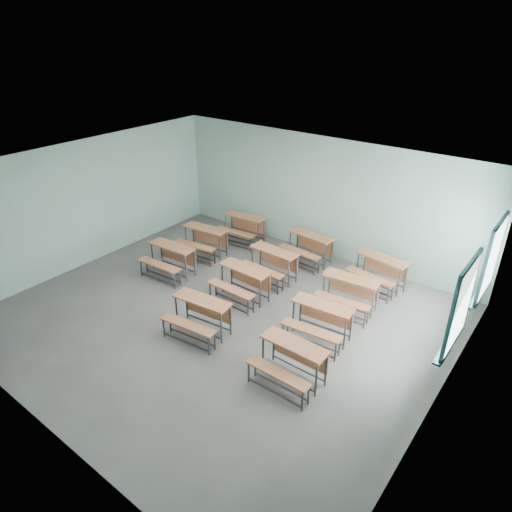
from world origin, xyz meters
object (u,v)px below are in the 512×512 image
(desk_unit_r2c2, at_px, (349,290))
(desk_unit_r3c1, at_px, (308,244))
(desk_unit_r1c0, at_px, (170,256))
(desk_unit_r3c0, at_px, (242,225))
(desk_unit_r0c1, at_px, (200,312))
(desk_unit_r0c2, at_px, (291,358))
(desk_unit_r1c2, at_px, (320,318))
(desk_unit_r1c1, at_px, (242,279))
(desk_unit_r2c1, at_px, (271,261))
(desk_unit_r2c0, at_px, (203,238))
(desk_unit_r3c2, at_px, (379,268))

(desk_unit_r2c2, relative_size, desk_unit_r3c1, 1.01)
(desk_unit_r1c0, relative_size, desk_unit_r3c0, 0.98)
(desk_unit_r0c1, distance_m, desk_unit_r1c0, 2.66)
(desk_unit_r0c2, bearing_deg, desk_unit_r3c0, 137.64)
(desk_unit_r0c2, xyz_separation_m, desk_unit_r1c2, (-0.21, 1.37, 0.00))
(desk_unit_r0c1, distance_m, desk_unit_r1c1, 1.55)
(desk_unit_r1c1, height_order, desk_unit_r2c2, same)
(desk_unit_r1c2, distance_m, desk_unit_r2c1, 2.55)
(desk_unit_r0c2, xyz_separation_m, desk_unit_r1c1, (-2.38, 1.59, 0.00))
(desk_unit_r1c0, relative_size, desk_unit_r2c2, 0.98)
(desk_unit_r1c1, bearing_deg, desk_unit_r0c1, -83.69)
(desk_unit_r3c1, bearing_deg, desk_unit_r1c0, -127.13)
(desk_unit_r1c1, relative_size, desk_unit_r2c0, 0.94)
(desk_unit_r1c0, height_order, desk_unit_r1c1, same)
(desk_unit_r0c1, bearing_deg, desk_unit_r2c2, 45.91)
(desk_unit_r0c2, relative_size, desk_unit_r2c0, 0.94)
(desk_unit_r3c0, height_order, desk_unit_r3c2, same)
(desk_unit_r1c0, height_order, desk_unit_r3c1, same)
(desk_unit_r3c1, bearing_deg, desk_unit_r2c0, -146.32)
(desk_unit_r2c2, bearing_deg, desk_unit_r0c1, -133.59)
(desk_unit_r2c1, relative_size, desk_unit_r2c2, 0.96)
(desk_unit_r2c0, height_order, desk_unit_r2c2, same)
(desk_unit_r2c0, xyz_separation_m, desk_unit_r3c2, (4.50, 1.30, 0.00))
(desk_unit_r3c1, bearing_deg, desk_unit_r0c2, -57.37)
(desk_unit_r2c2, distance_m, desk_unit_r3c0, 4.27)
(desk_unit_r3c1, height_order, desk_unit_r3c2, same)
(desk_unit_r1c1, bearing_deg, desk_unit_r3c0, 129.76)
(desk_unit_r2c1, bearing_deg, desk_unit_r1c0, -146.54)
(desk_unit_r0c1, relative_size, desk_unit_r3c2, 0.99)
(desk_unit_r3c0, bearing_deg, desk_unit_r2c1, -38.92)
(desk_unit_r2c0, height_order, desk_unit_r3c1, same)
(desk_unit_r0c1, xyz_separation_m, desk_unit_r1c1, (-0.14, 1.54, 0.00))
(desk_unit_r2c1, xyz_separation_m, desk_unit_r3c0, (-1.93, 1.26, 0.00))
(desk_unit_r2c1, bearing_deg, desk_unit_r1c2, -30.35)
(desk_unit_r3c1, bearing_deg, desk_unit_r2c2, -31.44)
(desk_unit_r0c2, relative_size, desk_unit_r2c1, 0.99)
(desk_unit_r3c1, bearing_deg, desk_unit_r3c2, 2.83)
(desk_unit_r1c0, bearing_deg, desk_unit_r1c2, -4.26)
(desk_unit_r2c2, height_order, desk_unit_r3c2, same)
(desk_unit_r1c1, relative_size, desk_unit_r2c2, 0.95)
(desk_unit_r3c0, xyz_separation_m, desk_unit_r3c2, (4.19, -0.00, 0.00))
(desk_unit_r0c1, distance_m, desk_unit_r2c2, 3.29)
(desk_unit_r1c1, xyz_separation_m, desk_unit_r3c2, (2.26, 2.39, 0.00))
(desk_unit_r2c2, bearing_deg, desk_unit_r1c2, -94.88)
(desk_unit_r1c2, xyz_separation_m, desk_unit_r3c0, (-4.09, 2.61, 0.00))
(desk_unit_r2c2, bearing_deg, desk_unit_r3c2, 78.46)
(desk_unit_r2c2, bearing_deg, desk_unit_r0c2, -91.03)
(desk_unit_r3c0, bearing_deg, desk_unit_r1c1, -56.98)
(desk_unit_r0c1, bearing_deg, desk_unit_r2c0, 125.38)
(desk_unit_r1c0, height_order, desk_unit_r2c0, same)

